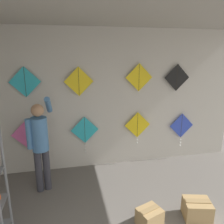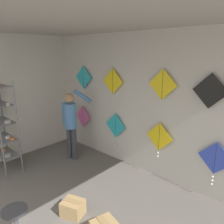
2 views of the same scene
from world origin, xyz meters
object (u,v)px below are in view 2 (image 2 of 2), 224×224
kite_2 (159,138)px  kite_4 (83,77)px  stool (15,217)px  kite_0 (83,117)px  shopkeeper (71,120)px  kite_1 (115,127)px  cardboard_box_spare (73,208)px  kite_6 (162,84)px  kite_3 (215,160)px  shelf_rack (1,123)px  kite_7 (210,91)px  kite_5 (113,81)px

kite_2 → kite_4: 2.36m
stool → kite_0: size_ratio=0.98×
kite_4 → stool: bearing=-57.0°
shopkeeper → kite_1: 1.01m
cardboard_box_spare → kite_6: (0.40, 1.78, 1.73)m
kite_3 → kite_4: bearing=180.0°
kite_6 → shopkeeper: bearing=-162.2°
kite_3 → kite_0: bearing=180.0°
shelf_rack → kite_3: bearing=27.7°
kite_7 → kite_5: bearing=180.0°
kite_0 → kite_2: (2.22, -0.00, 0.01)m
kite_7 → kite_2: bearing=-180.0°
shopkeeper → kite_4: bearing=95.9°
stool → kite_1: bearing=103.9°
kite_5 → kite_6: kite_6 is taller
kite_5 → kite_4: bearing=180.0°
shopkeeper → cardboard_box_spare: bearing=-53.9°
kite_0 → kite_4: (0.07, 0.00, 1.00)m
kite_4 → kite_2: bearing=-0.0°
kite_0 → kite_4: kite_4 is taller
kite_0 → kite_5: bearing=0.0°
kite_0 → kite_3: bearing=-0.0°
shelf_rack → kite_2: 3.15m
kite_5 → kite_7: kite_7 is taller
kite_4 → kite_6: kite_6 is taller
stool → kite_0: bearing=124.0°
shelf_rack → kite_6: 3.25m
cardboard_box_spare → kite_4: bearing=134.6°
shelf_rack → cardboard_box_spare: size_ratio=4.90×
kite_1 → kite_2: kite_2 is taller
kite_4 → shopkeeper: bearing=-67.9°
kite_0 → kite_6: kite_6 is taller
kite_1 → kite_3: bearing=0.0°
shelf_rack → kite_0: shelf_rack is taller
kite_4 → kite_6: size_ratio=1.00×
shopkeeper → kite_7: size_ratio=2.95×
shelf_rack → kite_7: 3.92m
kite_0 → kite_3: kite_0 is taller
cardboard_box_spare → kite_3: (1.42, 1.78, 0.61)m
kite_3 → kite_7: kite_7 is taller
stool → kite_7: (1.29, 2.59, 1.40)m
stool → shopkeeper: bearing=125.9°
kite_4 → kite_5: bearing=0.0°
shopkeeper → stool: shopkeeper is taller
kite_1 → kite_5: kite_5 is taller
shopkeeper → kite_7: bearing=-3.5°
shopkeeper → kite_1: size_ratio=2.15×
kite_0 → kite_4: 1.00m
kite_7 → kite_4: bearing=180.0°
shelf_rack → kite_2: bearing=36.4°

